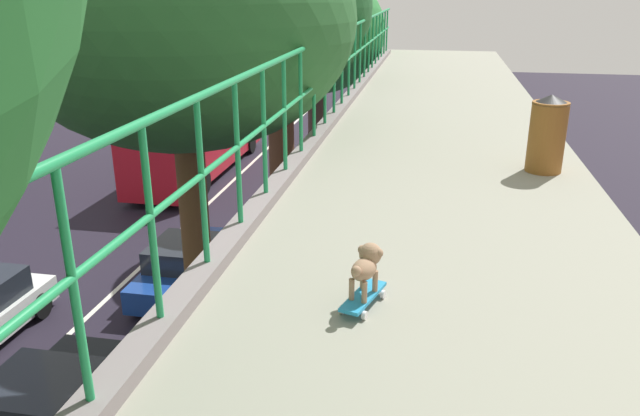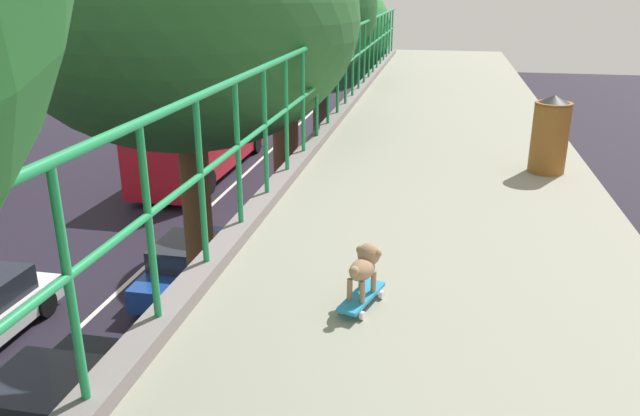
{
  "view_description": "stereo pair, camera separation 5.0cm",
  "coord_description": "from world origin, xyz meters",
  "px_view_note": "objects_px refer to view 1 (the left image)",
  "views": [
    {
      "loc": [
        1.29,
        -0.62,
        7.74
      ],
      "look_at": [
        0.43,
        3.92,
        6.05
      ],
      "focal_mm": 34.51,
      "sensor_mm": 36.0,
      "label": 1
    },
    {
      "loc": [
        1.33,
        -0.61,
        7.74
      ],
      "look_at": [
        0.43,
        3.92,
        6.05
      ],
      "focal_mm": 34.51,
      "sensor_mm": 36.0,
      "label": 2
    }
  ],
  "objects_px": {
    "litter_bin": "(547,133)",
    "city_bus": "(198,132)",
    "toy_skateboard": "(363,297)",
    "small_dog": "(366,264)",
    "car_black_fifth": "(51,411)",
    "car_blue_seventh": "(191,264)"
  },
  "relations": [
    {
      "from": "car_black_fifth",
      "to": "litter_bin",
      "type": "bearing_deg",
      "value": -6.52
    },
    {
      "from": "car_blue_seventh",
      "to": "toy_skateboard",
      "type": "bearing_deg",
      "value": -61.17
    },
    {
      "from": "litter_bin",
      "to": "car_blue_seventh",
      "type": "bearing_deg",
      "value": 136.12
    },
    {
      "from": "toy_skateboard",
      "to": "car_black_fifth",
      "type": "bearing_deg",
      "value": 143.91
    },
    {
      "from": "city_bus",
      "to": "small_dog",
      "type": "height_order",
      "value": "small_dog"
    },
    {
      "from": "car_blue_seventh",
      "to": "small_dog",
      "type": "xyz_separation_m",
      "value": [
        5.82,
        -10.53,
        5.4
      ]
    },
    {
      "from": "car_black_fifth",
      "to": "toy_skateboard",
      "type": "height_order",
      "value": "toy_skateboard"
    },
    {
      "from": "litter_bin",
      "to": "small_dog",
      "type": "bearing_deg",
      "value": -115.24
    },
    {
      "from": "city_bus",
      "to": "toy_skateboard",
      "type": "height_order",
      "value": "toy_skateboard"
    },
    {
      "from": "city_bus",
      "to": "toy_skateboard",
      "type": "distance_m",
      "value": 23.26
    },
    {
      "from": "city_bus",
      "to": "car_blue_seventh",
      "type": "bearing_deg",
      "value": -70.25
    },
    {
      "from": "toy_skateboard",
      "to": "small_dog",
      "type": "distance_m",
      "value": 0.23
    },
    {
      "from": "car_black_fifth",
      "to": "small_dog",
      "type": "bearing_deg",
      "value": -35.83
    },
    {
      "from": "city_bus",
      "to": "car_black_fifth",
      "type": "bearing_deg",
      "value": -77.61
    },
    {
      "from": "car_black_fifth",
      "to": "small_dog",
      "type": "distance_m",
      "value": 8.99
    },
    {
      "from": "toy_skateboard",
      "to": "city_bus",
      "type": "bearing_deg",
      "value": 114.52
    },
    {
      "from": "car_black_fifth",
      "to": "car_blue_seventh",
      "type": "relative_size",
      "value": 0.87
    },
    {
      "from": "toy_skateboard",
      "to": "small_dog",
      "type": "relative_size",
      "value": 1.41
    },
    {
      "from": "car_blue_seventh",
      "to": "city_bus",
      "type": "relative_size",
      "value": 0.44
    },
    {
      "from": "litter_bin",
      "to": "city_bus",
      "type": "bearing_deg",
      "value": 122.54
    },
    {
      "from": "car_black_fifth",
      "to": "city_bus",
      "type": "distance_m",
      "value": 16.99
    },
    {
      "from": "car_black_fifth",
      "to": "small_dog",
      "type": "xyz_separation_m",
      "value": [
        5.88,
        -4.24,
        5.31
      ]
    }
  ]
}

